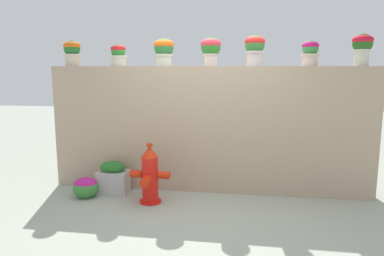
{
  "coord_description": "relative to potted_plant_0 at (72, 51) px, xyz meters",
  "views": [
    {
      "loc": [
        0.61,
        -4.56,
        1.9
      ],
      "look_at": [
        -0.22,
        0.77,
        1.0
      ],
      "focal_mm": 34.41,
      "sensor_mm": 36.0,
      "label": 1
    }
  ],
  "objects": [
    {
      "name": "potted_plant_5",
      "position": [
        3.63,
        -0.04,
        -0.03
      ],
      "size": [
        0.26,
        0.26,
        0.36
      ],
      "color": "beige",
      "rests_on": "stone_wall"
    },
    {
      "name": "planter_box",
      "position": [
        0.78,
        -0.44,
        -1.91
      ],
      "size": [
        0.46,
        0.32,
        0.5
      ],
      "color": "#AAA3A0",
      "rests_on": "ground"
    },
    {
      "name": "potted_plant_3",
      "position": [
        2.2,
        -0.03,
        0.03
      ],
      "size": [
        0.3,
        0.3,
        0.42
      ],
      "color": "beige",
      "rests_on": "stone_wall"
    },
    {
      "name": "potted_plant_0",
      "position": [
        0.0,
        0.0,
        0.0
      ],
      "size": [
        0.28,
        0.28,
        0.4
      ],
      "color": "beige",
      "rests_on": "stone_wall"
    },
    {
      "name": "ground_plane",
      "position": [
        2.18,
        -1.0,
        -2.14
      ],
      "size": [
        24.0,
        24.0,
        0.0
      ],
      "primitive_type": "plane",
      "color": "#9BA092"
    },
    {
      "name": "potted_plant_1",
      "position": [
        0.77,
        -0.03,
        -0.05
      ],
      "size": [
        0.28,
        0.28,
        0.34
      ],
      "color": "beige",
      "rests_on": "stone_wall"
    },
    {
      "name": "fire_hydrant",
      "position": [
        1.43,
        -0.74,
        -1.76
      ],
      "size": [
        0.57,
        0.46,
        0.85
      ],
      "color": "red",
      "rests_on": "ground"
    },
    {
      "name": "potted_plant_6",
      "position": [
        4.33,
        -0.01,
        0.05
      ],
      "size": [
        0.28,
        0.28,
        0.45
      ],
      "color": "beige",
      "rests_on": "stone_wall"
    },
    {
      "name": "potted_plant_4",
      "position": [
        2.85,
        -0.05,
        0.04
      ],
      "size": [
        0.3,
        0.3,
        0.44
      ],
      "color": "beige",
      "rests_on": "stone_wall"
    },
    {
      "name": "flower_bush_left",
      "position": [
        0.44,
        -0.68,
        -1.98
      ],
      "size": [
        0.37,
        0.34,
        0.31
      ],
      "color": "#378235",
      "rests_on": "ground"
    },
    {
      "name": "stone_wall",
      "position": [
        2.18,
        -0.03,
        -1.19
      ],
      "size": [
        4.87,
        0.35,
        1.91
      ],
      "primitive_type": "cube",
      "color": "tan",
      "rests_on": "ground"
    },
    {
      "name": "potted_plant_2",
      "position": [
        1.49,
        0.0,
        0.02
      ],
      "size": [
        0.31,
        0.31,
        0.42
      ],
      "color": "beige",
      "rests_on": "stone_wall"
    }
  ]
}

